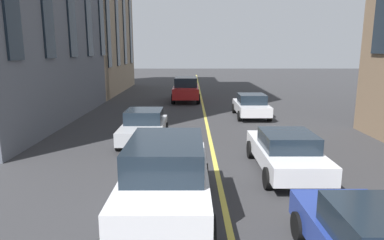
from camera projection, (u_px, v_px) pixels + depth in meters
lane_centre_line at (208, 131)px, 16.93m from camera, size 80.00×0.16×0.01m
car_red_trailing at (186, 89)px, 26.74m from camera, size 4.70×2.14×1.88m
car_white_far at (286, 151)px, 11.05m from camera, size 4.40×1.95×1.37m
car_white_mid at (251, 105)px, 20.29m from camera, size 3.90×1.89×1.40m
car_white_parked_b at (166, 177)px, 8.07m from camera, size 4.70×2.14×1.88m
car_silver_near at (144, 126)px, 14.72m from camera, size 3.90×1.89×1.40m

